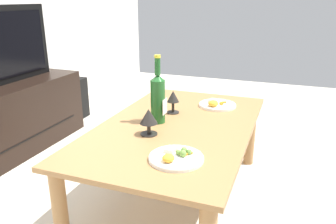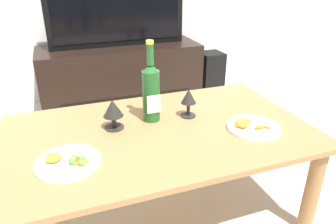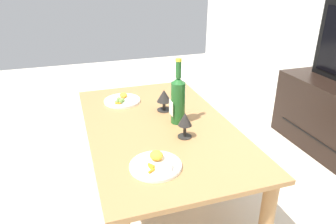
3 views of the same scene
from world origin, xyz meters
name	(u,v)px [view 3 (image 3 of 3)]	position (x,y,z in m)	size (l,w,h in m)	color
ground_plane	(160,192)	(0.00, 0.00, 0.00)	(6.40, 6.40, 0.00)	beige
dining_table	(159,135)	(0.00, 0.00, 0.41)	(1.38, 0.82, 0.48)	#9E7042
wine_bottle	(178,98)	(0.00, 0.11, 0.63)	(0.08, 0.08, 0.38)	#1E5923
goblet_left	(164,97)	(-0.19, 0.09, 0.57)	(0.09, 0.09, 0.14)	black
goblet_right	(185,121)	(0.18, 0.09, 0.58)	(0.08, 0.08, 0.14)	black
dinner_plate_left	(122,100)	(-0.41, -0.14, 0.49)	(0.24, 0.24, 0.04)	white
dinner_plate_right	(156,164)	(0.40, -0.14, 0.49)	(0.24, 0.24, 0.05)	white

